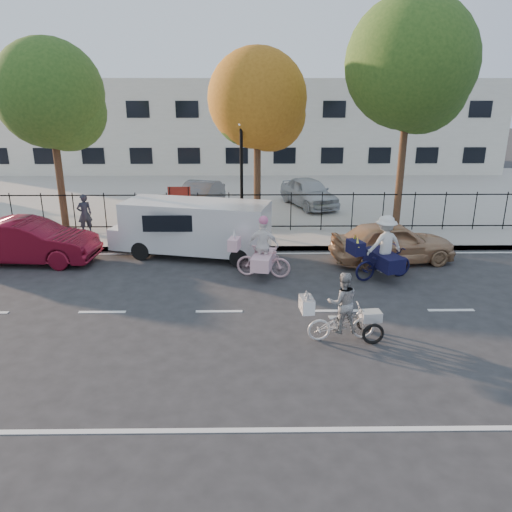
{
  "coord_description": "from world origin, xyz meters",
  "views": [
    {
      "loc": [
        0.8,
        -11.69,
        5.47
      ],
      "look_at": [
        0.97,
        1.2,
        1.1
      ],
      "focal_mm": 35.0,
      "sensor_mm": 36.0,
      "label": 1
    }
  ],
  "objects_px": {
    "unicorn_bike": "(262,255)",
    "lot_car_c": "(199,197)",
    "gold_sedan": "(393,242)",
    "zebra_trike": "(342,314)",
    "red_sedan": "(29,241)",
    "bull_bike": "(383,254)",
    "white_van": "(193,227)",
    "pedestrian": "(85,214)",
    "lot_car_d": "(309,192)",
    "lamppost": "(241,155)"
  },
  "relations": [
    {
      "from": "pedestrian",
      "to": "zebra_trike",
      "type": "bearing_deg",
      "value": 101.61
    },
    {
      "from": "lot_car_d",
      "to": "pedestrian",
      "type": "bearing_deg",
      "value": -172.82
    },
    {
      "from": "zebra_trike",
      "to": "lot_car_c",
      "type": "relative_size",
      "value": 0.49
    },
    {
      "from": "lamppost",
      "to": "pedestrian",
      "type": "height_order",
      "value": "lamppost"
    },
    {
      "from": "bull_bike",
      "to": "zebra_trike",
      "type": "bearing_deg",
      "value": 135.07
    },
    {
      "from": "unicorn_bike",
      "to": "lot_car_c",
      "type": "xyz_separation_m",
      "value": [
        -2.66,
        7.99,
        0.09
      ]
    },
    {
      "from": "white_van",
      "to": "lot_car_d",
      "type": "distance_m",
      "value": 8.3
    },
    {
      "from": "lot_car_c",
      "to": "unicorn_bike",
      "type": "bearing_deg",
      "value": -58.05
    },
    {
      "from": "unicorn_bike",
      "to": "pedestrian",
      "type": "relative_size",
      "value": 1.27
    },
    {
      "from": "white_van",
      "to": "red_sedan",
      "type": "relative_size",
      "value": 1.28
    },
    {
      "from": "zebra_trike",
      "to": "unicorn_bike",
      "type": "relative_size",
      "value": 0.98
    },
    {
      "from": "lamppost",
      "to": "lot_car_c",
      "type": "bearing_deg",
      "value": 118.43
    },
    {
      "from": "unicorn_bike",
      "to": "lot_car_c",
      "type": "bearing_deg",
      "value": 30.47
    },
    {
      "from": "bull_bike",
      "to": "lot_car_c",
      "type": "xyz_separation_m",
      "value": [
        -6.24,
        8.19,
        0.01
      ]
    },
    {
      "from": "white_van",
      "to": "pedestrian",
      "type": "distance_m",
      "value": 4.94
    },
    {
      "from": "pedestrian",
      "to": "lot_car_d",
      "type": "distance_m",
      "value": 10.13
    },
    {
      "from": "bull_bike",
      "to": "white_van",
      "type": "xyz_separation_m",
      "value": [
        -5.86,
        2.22,
        0.25
      ]
    },
    {
      "from": "unicorn_bike",
      "to": "bull_bike",
      "type": "xyz_separation_m",
      "value": [
        3.59,
        -0.2,
        0.07
      ]
    },
    {
      "from": "unicorn_bike",
      "to": "red_sedan",
      "type": "relative_size",
      "value": 0.44
    },
    {
      "from": "white_van",
      "to": "gold_sedan",
      "type": "relative_size",
      "value": 1.4
    },
    {
      "from": "zebra_trike",
      "to": "lot_car_c",
      "type": "bearing_deg",
      "value": 14.34
    },
    {
      "from": "lamppost",
      "to": "red_sedan",
      "type": "bearing_deg",
      "value": -157.18
    },
    {
      "from": "lot_car_c",
      "to": "lot_car_d",
      "type": "relative_size",
      "value": 1.01
    },
    {
      "from": "red_sedan",
      "to": "pedestrian",
      "type": "height_order",
      "value": "pedestrian"
    },
    {
      "from": "lamppost",
      "to": "zebra_trike",
      "type": "xyz_separation_m",
      "value": [
        2.37,
        -8.31,
        -2.48
      ]
    },
    {
      "from": "lot_car_c",
      "to": "white_van",
      "type": "bearing_deg",
      "value": -72.73
    },
    {
      "from": "lot_car_c",
      "to": "red_sedan",
      "type": "bearing_deg",
      "value": -113.22
    },
    {
      "from": "zebra_trike",
      "to": "gold_sedan",
      "type": "height_order",
      "value": "zebra_trike"
    },
    {
      "from": "unicorn_bike",
      "to": "gold_sedan",
      "type": "distance_m",
      "value": 4.49
    },
    {
      "from": "zebra_trike",
      "to": "bull_bike",
      "type": "distance_m",
      "value": 4.24
    },
    {
      "from": "red_sedan",
      "to": "gold_sedan",
      "type": "distance_m",
      "value": 11.86
    },
    {
      "from": "white_van",
      "to": "lot_car_c",
      "type": "xyz_separation_m",
      "value": [
        -0.39,
        5.97,
        -0.24
      ]
    },
    {
      "from": "bull_bike",
      "to": "gold_sedan",
      "type": "bearing_deg",
      "value": -43.33
    },
    {
      "from": "zebra_trike",
      "to": "gold_sedan",
      "type": "distance_m",
      "value": 5.91
    },
    {
      "from": "unicorn_bike",
      "to": "lot_car_c",
      "type": "distance_m",
      "value": 8.42
    },
    {
      "from": "lot_car_c",
      "to": "gold_sedan",
      "type": "bearing_deg",
      "value": -30.28
    },
    {
      "from": "bull_bike",
      "to": "lot_car_d",
      "type": "relative_size",
      "value": 0.56
    },
    {
      "from": "red_sedan",
      "to": "gold_sedan",
      "type": "xyz_separation_m",
      "value": [
        11.86,
        -0.1,
        -0.04
      ]
    },
    {
      "from": "gold_sedan",
      "to": "lot_car_c",
      "type": "distance_m",
      "value": 9.63
    },
    {
      "from": "bull_bike",
      "to": "red_sedan",
      "type": "relative_size",
      "value": 0.49
    },
    {
      "from": "gold_sedan",
      "to": "lot_car_d",
      "type": "height_order",
      "value": "lot_car_d"
    },
    {
      "from": "zebra_trike",
      "to": "lot_car_d",
      "type": "height_order",
      "value": "zebra_trike"
    },
    {
      "from": "red_sedan",
      "to": "bull_bike",
      "type": "bearing_deg",
      "value": -94.2
    },
    {
      "from": "bull_bike",
      "to": "lot_car_c",
      "type": "relative_size",
      "value": 0.56
    },
    {
      "from": "bull_bike",
      "to": "red_sedan",
      "type": "distance_m",
      "value": 11.27
    },
    {
      "from": "red_sedan",
      "to": "lot_car_c",
      "type": "distance_m",
      "value": 8.21
    },
    {
      "from": "lamppost",
      "to": "lot_car_d",
      "type": "xyz_separation_m",
      "value": [
        3.07,
        4.55,
        -2.3
      ]
    },
    {
      "from": "zebra_trike",
      "to": "red_sedan",
      "type": "distance_m",
      "value": 10.73
    },
    {
      "from": "unicorn_bike",
      "to": "lamppost",
      "type": "bearing_deg",
      "value": 20.9
    },
    {
      "from": "lamppost",
      "to": "lot_car_d",
      "type": "distance_m",
      "value": 5.96
    }
  ]
}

